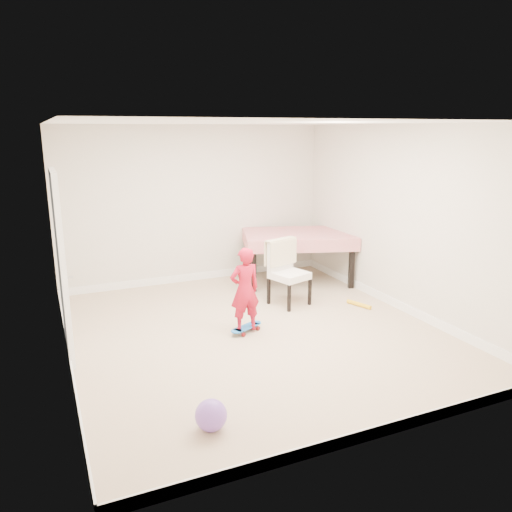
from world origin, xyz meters
name	(u,v)px	position (x,y,z in m)	size (l,w,h in m)	color
ground	(255,332)	(0.00, 0.00, 0.00)	(5.00, 5.00, 0.00)	tan
ceiling	(255,124)	(0.00, 0.00, 2.58)	(4.50, 5.00, 0.04)	white
wall_back	(195,205)	(0.00, 2.48, 1.30)	(4.50, 0.04, 2.60)	beige
wall_front	(383,292)	(0.00, -2.48, 1.30)	(4.50, 0.04, 2.60)	beige
wall_left	(60,250)	(-2.23, 0.00, 1.30)	(0.04, 5.00, 2.60)	beige
wall_right	(401,220)	(2.23, 0.00, 1.30)	(0.04, 5.00, 2.60)	beige
door	(62,268)	(-2.22, 0.30, 1.02)	(0.10, 0.94, 2.11)	white
baseboard_back	(197,276)	(0.00, 2.49, 0.06)	(4.50, 0.02, 0.12)	white
baseboard_front	(374,433)	(0.00, -2.49, 0.06)	(4.50, 0.02, 0.12)	white
baseboard_left	(70,359)	(-2.24, 0.00, 0.06)	(0.02, 5.00, 0.12)	white
baseboard_right	(396,304)	(2.24, 0.00, 0.06)	(0.02, 5.00, 0.12)	white
dining_table	(298,257)	(1.55, 1.73, 0.42)	(1.79, 1.12, 0.85)	#A91C09
dining_chair	(289,273)	(0.88, 0.75, 0.48)	(0.53, 0.61, 0.97)	silver
skateboard	(246,329)	(-0.10, 0.05, 0.04)	(0.51, 0.18, 0.08)	blue
child	(245,292)	(-0.13, 0.04, 0.54)	(0.40, 0.26, 1.08)	red
balloon	(211,415)	(-1.21, -1.81, 0.14)	(0.28, 0.28, 0.28)	#8253C7
foam_toy	(359,304)	(1.78, 0.26, 0.03)	(0.06, 0.06, 0.40)	yellow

